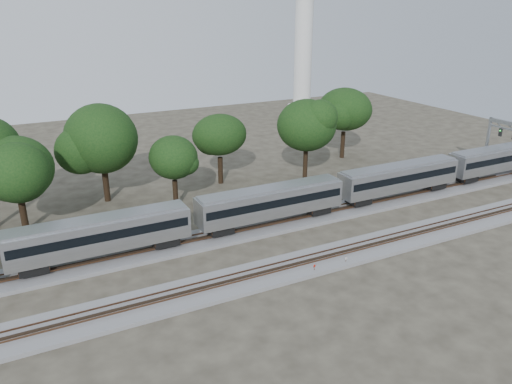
{
  "coord_description": "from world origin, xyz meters",
  "views": [
    {
      "loc": [
        -20.98,
        -42.03,
        25.03
      ],
      "look_at": [
        2.9,
        5.0,
        5.23
      ],
      "focal_mm": 35.0,
      "sensor_mm": 36.0,
      "label": 1
    }
  ],
  "objects": [
    {
      "name": "switch_stand_white",
      "position": [
        7.73,
        -5.82,
        0.58
      ],
      "size": [
        0.29,
        0.06,
        0.92
      ],
      "rotation": [
        0.0,
        0.0,
        0.11
      ],
      "color": "#512D19",
      "rests_on": "ground"
    },
    {
      "name": "signal_gantry",
      "position": [
        45.95,
        6.0,
        6.38
      ],
      "size": [
        0.61,
        7.2,
        8.76
      ],
      "color": "gray",
      "rests_on": "ground"
    },
    {
      "name": "switch_stand_red",
      "position": [
        3.92,
        -5.78,
        0.64
      ],
      "size": [
        0.31,
        0.13,
        1.0
      ],
      "rotation": [
        0.0,
        0.0,
        0.32
      ],
      "color": "#512D19",
      "rests_on": "ground"
    },
    {
      "name": "tree_7",
      "position": [
        30.46,
        26.01,
        8.5
      ],
      "size": [
        8.66,
        8.66,
        12.2
      ],
      "color": "black",
      "rests_on": "ground"
    },
    {
      "name": "tree_6",
      "position": [
        18.13,
        18.59,
        8.53
      ],
      "size": [
        8.69,
        8.69,
        12.25
      ],
      "color": "black",
      "rests_on": "ground"
    },
    {
      "name": "tree_2",
      "position": [
        -20.97,
        17.97,
        7.7
      ],
      "size": [
        7.84,
        7.84,
        11.06
      ],
      "color": "black",
      "rests_on": "ground"
    },
    {
      "name": "train",
      "position": [
        15.36,
        6.0,
        3.33
      ],
      "size": [
        114.54,
        3.28,
        4.83
      ],
      "color": "silver",
      "rests_on": "ground"
    },
    {
      "name": "track_far",
      "position": [
        0.0,
        6.0,
        0.21
      ],
      "size": [
        160.0,
        5.0,
        0.73
      ],
      "color": "slate",
      "rests_on": "ground"
    },
    {
      "name": "switch_lever",
      "position": [
        7.09,
        -5.21,
        0.15
      ],
      "size": [
        0.5,
        0.31,
        0.3
      ],
      "primitive_type": "cube",
      "rotation": [
        0.0,
        0.0,
        0.02
      ],
      "color": "#512D19",
      "rests_on": "ground"
    },
    {
      "name": "tree_4",
      "position": [
        -2.68,
        17.43,
        6.74
      ],
      "size": [
        6.88,
        6.88,
        9.7
      ],
      "color": "black",
      "rests_on": "ground"
    },
    {
      "name": "tree_3",
      "position": [
        -10.38,
        23.6,
        8.72
      ],
      "size": [
        8.88,
        8.88,
        12.52
      ],
      "color": "black",
      "rests_on": "ground"
    },
    {
      "name": "tree_5",
      "position": [
        6.25,
        23.31,
        7.4
      ],
      "size": [
        7.54,
        7.54,
        10.63
      ],
      "color": "black",
      "rests_on": "ground"
    },
    {
      "name": "ground",
      "position": [
        0.0,
        0.0,
        0.0
      ],
      "size": [
        160.0,
        160.0,
        0.0
      ],
      "primitive_type": "plane",
      "color": "#383328",
      "rests_on": "ground"
    },
    {
      "name": "track_near",
      "position": [
        0.0,
        -4.0,
        0.21
      ],
      "size": [
        160.0,
        5.0,
        0.73
      ],
      "color": "slate",
      "rests_on": "ground"
    }
  ]
}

